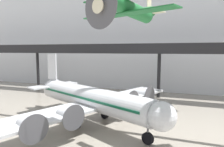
{
  "coord_description": "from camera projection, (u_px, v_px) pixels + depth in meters",
  "views": [
    {
      "loc": [
        4.52,
        -9.21,
        9.73
      ],
      "look_at": [
        -3.33,
        12.87,
        6.97
      ],
      "focal_mm": 32.0,
      "sensor_mm": 36.0,
      "label": 1
    }
  ],
  "objects": [
    {
      "name": "suspended_plane_green_biplane",
      "position": [
        128.0,
        8.0,
        16.61
      ],
      "size": [
        8.87,
        7.66,
        11.88
      ],
      "rotation": [
        0.0,
        0.0,
        4.33
      ],
      "color": "#1E6B33"
    },
    {
      "name": "mezzanine_walkway",
      "position": [
        159.0,
        52.0,
        39.29
      ],
      "size": [
        110.0,
        3.2,
        11.02
      ],
      "color": "black",
      "rests_on": "ground"
    },
    {
      "name": "hangar_back_wall",
      "position": [
        163.0,
        33.0,
        46.41
      ],
      "size": [
        140.0,
        3.0,
        27.14
      ],
      "color": "silver",
      "rests_on": "ground"
    },
    {
      "name": "airliner_silver_main",
      "position": [
        90.0,
        98.0,
        26.58
      ],
      "size": [
        23.34,
        27.43,
        9.12
      ],
      "rotation": [
        0.0,
        0.0,
        -0.42
      ],
      "color": "silver",
      "rests_on": "ground"
    }
  ]
}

